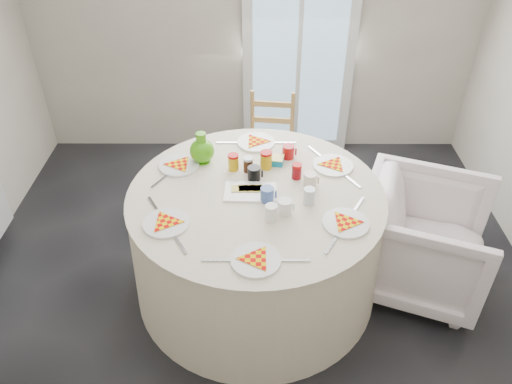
{
  "coord_description": "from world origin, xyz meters",
  "views": [
    {
      "loc": [
        0.03,
        -2.34,
        2.64
      ],
      "look_at": [
        0.02,
        0.12,
        0.8
      ],
      "focal_mm": 35.0,
      "sensor_mm": 36.0,
      "label": 1
    }
  ],
  "objects_px": {
    "armchair": "(423,239)",
    "green_pitcher": "(202,151)",
    "table": "(256,243)",
    "wooden_chair": "(270,144)"
  },
  "relations": [
    {
      "from": "armchair",
      "to": "green_pitcher",
      "type": "height_order",
      "value": "green_pitcher"
    },
    {
      "from": "green_pitcher",
      "to": "table",
      "type": "bearing_deg",
      "value": -50.4
    },
    {
      "from": "wooden_chair",
      "to": "armchair",
      "type": "relative_size",
      "value": 1.04
    },
    {
      "from": "green_pitcher",
      "to": "wooden_chair",
      "type": "bearing_deg",
      "value": 52.21
    },
    {
      "from": "table",
      "to": "wooden_chair",
      "type": "height_order",
      "value": "wooden_chair"
    },
    {
      "from": "wooden_chair",
      "to": "green_pitcher",
      "type": "height_order",
      "value": "green_pitcher"
    },
    {
      "from": "table",
      "to": "green_pitcher",
      "type": "height_order",
      "value": "green_pitcher"
    },
    {
      "from": "armchair",
      "to": "wooden_chair",
      "type": "bearing_deg",
      "value": 63.45
    },
    {
      "from": "table",
      "to": "wooden_chair",
      "type": "xyz_separation_m",
      "value": [
        0.11,
        1.11,
        0.09
      ]
    },
    {
      "from": "armchair",
      "to": "green_pitcher",
      "type": "relative_size",
      "value": 3.98
    }
  ]
}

